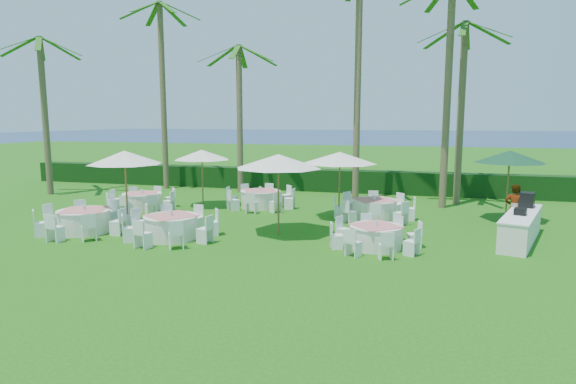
{
  "coord_description": "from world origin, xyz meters",
  "views": [
    {
      "loc": [
        6.57,
        -14.23,
        3.97
      ],
      "look_at": [
        1.98,
        2.79,
        1.3
      ],
      "focal_mm": 30.0,
      "sensor_mm": 36.0,
      "label": 1
    }
  ],
  "objects_px": {
    "umbrella_d": "(340,158)",
    "banquet_table_a": "(85,220)",
    "banquet_table_b": "(171,226)",
    "banquet_table_f": "(374,209)",
    "banquet_table_d": "(142,201)",
    "umbrella_a": "(125,158)",
    "umbrella_c": "(202,155)",
    "umbrella_green": "(510,157)",
    "umbrella_b": "(278,161)",
    "buffet_table": "(521,226)",
    "banquet_table_e": "(260,198)",
    "staff_person": "(514,209)",
    "banquet_table_c": "(376,236)"
  },
  "relations": [
    {
      "from": "banquet_table_b",
      "to": "umbrella_c",
      "type": "relative_size",
      "value": 1.21
    },
    {
      "from": "banquet_table_b",
      "to": "buffet_table",
      "type": "distance_m",
      "value": 11.56
    },
    {
      "from": "banquet_table_e",
      "to": "buffet_table",
      "type": "distance_m",
      "value": 10.78
    },
    {
      "from": "banquet_table_b",
      "to": "banquet_table_e",
      "type": "xyz_separation_m",
      "value": [
        1.08,
        6.23,
        -0.0
      ]
    },
    {
      "from": "banquet_table_a",
      "to": "umbrella_a",
      "type": "distance_m",
      "value": 2.63
    },
    {
      "from": "banquet_table_b",
      "to": "umbrella_d",
      "type": "xyz_separation_m",
      "value": [
        4.91,
        4.75,
        2.04
      ]
    },
    {
      "from": "banquet_table_e",
      "to": "banquet_table_d",
      "type": "bearing_deg",
      "value": -159.33
    },
    {
      "from": "umbrella_green",
      "to": "umbrella_d",
      "type": "bearing_deg",
      "value": -169.34
    },
    {
      "from": "banquet_table_d",
      "to": "umbrella_green",
      "type": "bearing_deg",
      "value": 5.92
    },
    {
      "from": "umbrella_green",
      "to": "buffet_table",
      "type": "relative_size",
      "value": 0.66
    },
    {
      "from": "banquet_table_a",
      "to": "banquet_table_b",
      "type": "relative_size",
      "value": 1.02
    },
    {
      "from": "banquet_table_e",
      "to": "umbrella_d",
      "type": "bearing_deg",
      "value": -21.23
    },
    {
      "from": "umbrella_d",
      "to": "umbrella_a",
      "type": "bearing_deg",
      "value": -153.74
    },
    {
      "from": "umbrella_a",
      "to": "umbrella_c",
      "type": "height_order",
      "value": "umbrella_a"
    },
    {
      "from": "banquet_table_e",
      "to": "buffet_table",
      "type": "height_order",
      "value": "buffet_table"
    },
    {
      "from": "umbrella_green",
      "to": "buffet_table",
      "type": "bearing_deg",
      "value": -91.33
    },
    {
      "from": "umbrella_c",
      "to": "banquet_table_b",
      "type": "bearing_deg",
      "value": -74.98
    },
    {
      "from": "banquet_table_d",
      "to": "umbrella_c",
      "type": "distance_m",
      "value": 3.33
    },
    {
      "from": "umbrella_d",
      "to": "banquet_table_a",
      "type": "bearing_deg",
      "value": -150.48
    },
    {
      "from": "umbrella_c",
      "to": "umbrella_d",
      "type": "relative_size",
      "value": 0.88
    },
    {
      "from": "umbrella_green",
      "to": "staff_person",
      "type": "distance_m",
      "value": 2.78
    },
    {
      "from": "umbrella_green",
      "to": "buffet_table",
      "type": "xyz_separation_m",
      "value": [
        -0.08,
        -3.3,
        -2.02
      ]
    },
    {
      "from": "banquet_table_b",
      "to": "banquet_table_d",
      "type": "distance_m",
      "value": 5.82
    },
    {
      "from": "umbrella_green",
      "to": "banquet_table_b",
      "type": "bearing_deg",
      "value": -152.28
    },
    {
      "from": "umbrella_b",
      "to": "umbrella_c",
      "type": "height_order",
      "value": "umbrella_b"
    },
    {
      "from": "banquet_table_b",
      "to": "banquet_table_f",
      "type": "xyz_separation_m",
      "value": [
        6.29,
        4.98,
        0.01
      ]
    },
    {
      "from": "buffet_table",
      "to": "banquet_table_c",
      "type": "bearing_deg",
      "value": -155.23
    },
    {
      "from": "umbrella_green",
      "to": "buffet_table",
      "type": "height_order",
      "value": "umbrella_green"
    },
    {
      "from": "banquet_table_a",
      "to": "umbrella_green",
      "type": "height_order",
      "value": "umbrella_green"
    },
    {
      "from": "banquet_table_b",
      "to": "umbrella_b",
      "type": "height_order",
      "value": "umbrella_b"
    },
    {
      "from": "banquet_table_a",
      "to": "umbrella_b",
      "type": "xyz_separation_m",
      "value": [
        6.73,
        1.5,
        2.12
      ]
    },
    {
      "from": "banquet_table_f",
      "to": "buffet_table",
      "type": "xyz_separation_m",
      "value": [
        4.96,
        -2.32,
        0.09
      ]
    },
    {
      "from": "banquet_table_e",
      "to": "umbrella_d",
      "type": "xyz_separation_m",
      "value": [
        3.83,
        -1.49,
        2.04
      ]
    },
    {
      "from": "banquet_table_b",
      "to": "umbrella_d",
      "type": "distance_m",
      "value": 7.12
    },
    {
      "from": "umbrella_a",
      "to": "umbrella_green",
      "type": "height_order",
      "value": "umbrella_a"
    },
    {
      "from": "banquet_table_e",
      "to": "buffet_table",
      "type": "relative_size",
      "value": 0.75
    },
    {
      "from": "banquet_table_a",
      "to": "banquet_table_b",
      "type": "distance_m",
      "value": 3.42
    },
    {
      "from": "banquet_table_a",
      "to": "umbrella_d",
      "type": "xyz_separation_m",
      "value": [
        8.33,
        4.72,
        2.03
      ]
    },
    {
      "from": "banquet_table_a",
      "to": "buffet_table",
      "type": "xyz_separation_m",
      "value": [
        14.68,
        2.63,
        0.09
      ]
    },
    {
      "from": "banquet_table_e",
      "to": "umbrella_c",
      "type": "bearing_deg",
      "value": -170.87
    },
    {
      "from": "banquet_table_d",
      "to": "banquet_table_c",
      "type": "bearing_deg",
      "value": -19.87
    },
    {
      "from": "banquet_table_e",
      "to": "buffet_table",
      "type": "xyz_separation_m",
      "value": [
        10.17,
        -3.58,
        0.1
      ]
    },
    {
      "from": "umbrella_c",
      "to": "umbrella_green",
      "type": "height_order",
      "value": "umbrella_green"
    },
    {
      "from": "umbrella_c",
      "to": "buffet_table",
      "type": "bearing_deg",
      "value": -13.82
    },
    {
      "from": "umbrella_c",
      "to": "umbrella_green",
      "type": "relative_size",
      "value": 0.94
    },
    {
      "from": "banquet_table_e",
      "to": "staff_person",
      "type": "height_order",
      "value": "staff_person"
    },
    {
      "from": "banquet_table_b",
      "to": "umbrella_a",
      "type": "bearing_deg",
      "value": 154.87
    },
    {
      "from": "banquet_table_e",
      "to": "umbrella_d",
      "type": "relative_size",
      "value": 1.06
    },
    {
      "from": "banquet_table_a",
      "to": "umbrella_c",
      "type": "distance_m",
      "value": 6.38
    },
    {
      "from": "banquet_table_c",
      "to": "umbrella_green",
      "type": "distance_m",
      "value": 7.4
    }
  ]
}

